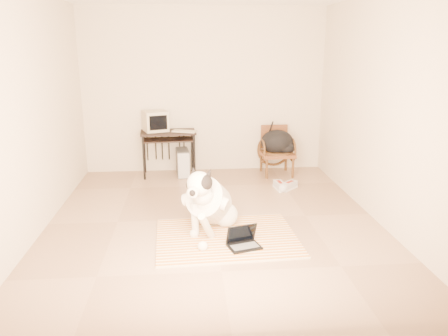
{
  "coord_description": "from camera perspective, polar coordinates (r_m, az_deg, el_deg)",
  "views": [
    {
      "loc": [
        -0.3,
        -5.05,
        2.09
      ],
      "look_at": [
        0.11,
        -0.34,
        0.75
      ],
      "focal_mm": 35.0,
      "sensor_mm": 36.0,
      "label": 1
    }
  ],
  "objects": [
    {
      "name": "sneaker_right",
      "position": [
        6.62,
        8.47,
        -2.32
      ],
      "size": [
        0.31,
        0.31,
        0.11
      ],
      "color": "silver",
      "rests_on": "floor"
    },
    {
      "name": "computer_desk",
      "position": [
        7.17,
        -7.29,
        3.94
      ],
      "size": [
        0.91,
        0.55,
        0.73
      ],
      "color": "black",
      "rests_on": "floor"
    },
    {
      "name": "wall_front",
      "position": [
        2.91,
        1.12,
        1.1
      ],
      "size": [
        4.5,
        0.0,
        4.5
      ],
      "primitive_type": "plane",
      "rotation": [
        -1.57,
        0.0,
        0.0
      ],
      "color": "beige",
      "rests_on": "floor"
    },
    {
      "name": "pc_tower",
      "position": [
        7.24,
        -5.42,
        0.73
      ],
      "size": [
        0.23,
        0.48,
        0.43
      ],
      "color": "#535356",
      "rests_on": "floor"
    },
    {
      "name": "crt_monitor",
      "position": [
        7.19,
        -8.93,
        6.08
      ],
      "size": [
        0.45,
        0.44,
        0.33
      ],
      "color": "#B7AD90",
      "rests_on": "computer_desk"
    },
    {
      "name": "dog",
      "position": [
        5.01,
        -1.95,
        -4.59
      ],
      "size": [
        0.66,
        1.17,
        0.86
      ],
      "color": "silver",
      "rests_on": "rug"
    },
    {
      "name": "sneaker_left",
      "position": [
        6.59,
        7.31,
        -2.36
      ],
      "size": [
        0.16,
        0.33,
        0.11
      ],
      "color": "silver",
      "rests_on": "floor"
    },
    {
      "name": "wall_right",
      "position": [
        5.59,
        19.55,
        7.32
      ],
      "size": [
        0.0,
        4.5,
        4.5
      ],
      "primitive_type": "plane",
      "rotation": [
        1.57,
        0.0,
        -1.57
      ],
      "color": "beige",
      "rests_on": "floor"
    },
    {
      "name": "wall_back",
      "position": [
        7.34,
        -2.6,
        10.01
      ],
      "size": [
        4.5,
        0.0,
        4.5
      ],
      "primitive_type": "plane",
      "rotation": [
        1.57,
        0.0,
        0.0
      ],
      "color": "beige",
      "rests_on": "floor"
    },
    {
      "name": "backpack",
      "position": [
        7.2,
        7.15,
        3.3
      ],
      "size": [
        0.56,
        0.44,
        0.39
      ],
      "color": "black",
      "rests_on": "rattan_chair"
    },
    {
      "name": "rattan_chair",
      "position": [
        7.29,
        6.85,
        2.3
      ],
      "size": [
        0.55,
        0.53,
        0.8
      ],
      "color": "brown",
      "rests_on": "floor"
    },
    {
      "name": "wall_left",
      "position": [
        5.38,
        -23.48,
        6.61
      ],
      "size": [
        0.0,
        4.5,
        4.5
      ],
      "primitive_type": "plane",
      "rotation": [
        1.57,
        0.0,
        1.57
      ],
      "color": "beige",
      "rests_on": "floor"
    },
    {
      "name": "laptop",
      "position": [
        4.71,
        2.52,
        -9.52
      ],
      "size": [
        0.39,
        0.32,
        0.23
      ],
      "color": "black",
      "rests_on": "rug"
    },
    {
      "name": "desk_keyboard",
      "position": [
        7.07,
        -5.21,
        4.8
      ],
      "size": [
        0.4,
        0.26,
        0.02
      ],
      "primitive_type": "cube",
      "rotation": [
        0.0,
        0.0,
        -0.35
      ],
      "color": "#B7AD90",
      "rests_on": "computer_desk"
    },
    {
      "name": "floor",
      "position": [
        5.47,
        -1.43,
        -6.65
      ],
      "size": [
        4.5,
        4.5,
        0.0
      ],
      "primitive_type": "plane",
      "color": "#96765C",
      "rests_on": "ground"
    },
    {
      "name": "rug",
      "position": [
        4.94,
        0.37,
        -9.08
      ],
      "size": [
        1.61,
        1.26,
        0.02
      ],
      "color": "orange",
      "rests_on": "floor"
    }
  ]
}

